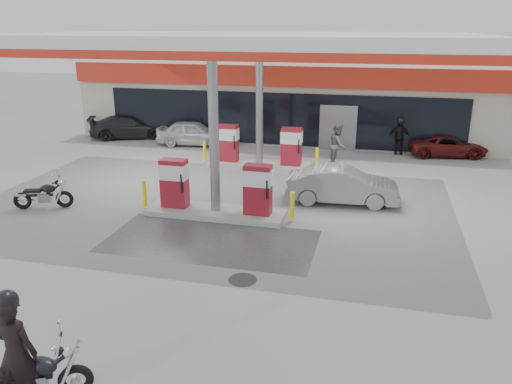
# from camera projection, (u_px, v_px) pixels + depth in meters

# --- Properties ---
(ground) EXTENTS (90.00, 90.00, 0.00)m
(ground) POSITION_uv_depth(u_px,v_px,m) (194.00, 239.00, 14.40)
(ground) COLOR gray
(ground) RESTS_ON ground
(wet_patch) EXTENTS (6.00, 3.00, 0.00)m
(wet_patch) POSITION_uv_depth(u_px,v_px,m) (211.00, 241.00, 14.29)
(wet_patch) COLOR #4C4C4F
(wet_patch) RESTS_ON ground
(drain_cover) EXTENTS (0.70, 0.70, 0.01)m
(drain_cover) POSITION_uv_depth(u_px,v_px,m) (243.00, 280.00, 12.10)
(drain_cover) COLOR #38383A
(drain_cover) RESTS_ON ground
(store_building) EXTENTS (22.00, 8.22, 4.00)m
(store_building) POSITION_uv_depth(u_px,v_px,m) (292.00, 96.00, 28.42)
(store_building) COLOR #BEB59F
(store_building) RESTS_ON ground
(canopy) EXTENTS (16.00, 10.02, 5.51)m
(canopy) POSITION_uv_depth(u_px,v_px,m) (239.00, 43.00, 17.32)
(canopy) COLOR silver
(canopy) RESTS_ON ground
(pump_island_near) EXTENTS (5.14, 1.30, 1.78)m
(pump_island_near) POSITION_uv_depth(u_px,v_px,m) (216.00, 194.00, 16.01)
(pump_island_near) COLOR #9E9E99
(pump_island_near) RESTS_ON ground
(pump_island_far) EXTENTS (5.14, 1.30, 1.78)m
(pump_island_far) POSITION_uv_depth(u_px,v_px,m) (259.00, 151.00, 21.53)
(pump_island_far) COLOR #9E9E99
(pump_island_far) RESTS_ON ground
(main_motorcycle) EXTENTS (1.74, 1.07, 0.98)m
(main_motorcycle) POSITION_uv_depth(u_px,v_px,m) (34.00, 379.00, 8.07)
(main_motorcycle) COLOR black
(main_motorcycle) RESTS_ON ground
(biker_main) EXTENTS (0.75, 0.53, 1.95)m
(biker_main) POSITION_uv_depth(u_px,v_px,m) (16.00, 353.00, 7.85)
(biker_main) COLOR black
(biker_main) RESTS_ON ground
(parked_motorcycle) EXTENTS (1.87, 0.95, 1.00)m
(parked_motorcycle) POSITION_uv_depth(u_px,v_px,m) (44.00, 196.00, 16.70)
(parked_motorcycle) COLOR black
(parked_motorcycle) RESTS_ON ground
(sedan_white) EXTENTS (3.83, 1.90, 1.26)m
(sedan_white) POSITION_uv_depth(u_px,v_px,m) (193.00, 133.00, 25.48)
(sedan_white) COLOR silver
(sedan_white) RESTS_ON ground
(attendant) EXTENTS (0.71, 0.91, 1.87)m
(attendant) POSITION_uv_depth(u_px,v_px,m) (338.00, 145.00, 21.64)
(attendant) COLOR slate
(attendant) RESTS_ON ground
(hatchback_silver) EXTENTS (3.91, 1.59, 1.26)m
(hatchback_silver) POSITION_uv_depth(u_px,v_px,m) (343.00, 185.00, 17.18)
(hatchback_silver) COLOR gray
(hatchback_silver) RESTS_ON ground
(parked_car_left) EXTENTS (4.53, 3.22, 1.22)m
(parked_car_left) POSITION_uv_depth(u_px,v_px,m) (129.00, 127.00, 27.13)
(parked_car_left) COLOR black
(parked_car_left) RESTS_ON ground
(parked_car_right) EXTENTS (3.81, 2.23, 1.00)m
(parked_car_right) POSITION_uv_depth(u_px,v_px,m) (447.00, 145.00, 23.42)
(parked_car_right) COLOR #5C1614
(parked_car_right) RESTS_ON ground
(biker_walking) EXTENTS (1.02, 0.53, 1.67)m
(biker_walking) POSITION_uv_depth(u_px,v_px,m) (399.00, 137.00, 23.64)
(biker_walking) COLOR black
(biker_walking) RESTS_ON ground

